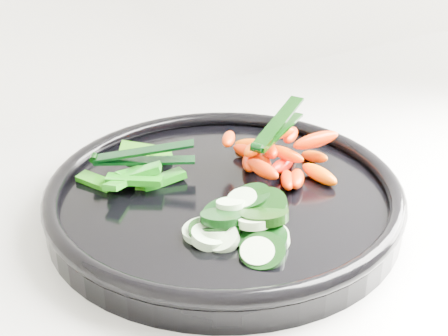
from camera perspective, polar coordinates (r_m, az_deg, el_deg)
veggie_tray at (r=0.66m, az=0.00°, el=-2.65°), size 0.43×0.43×0.04m
cucumber_pile at (r=0.59m, az=1.32°, el=-5.21°), size 0.12×0.13×0.04m
carrot_pile at (r=0.70m, az=4.90°, el=1.09°), size 0.13×0.15×0.05m
pepper_pile at (r=0.69m, az=-7.67°, el=-0.38°), size 0.12×0.10×0.04m
tong_carrot at (r=0.69m, az=4.86°, el=3.69°), size 0.11×0.07×0.02m
tong_pepper at (r=0.68m, az=-7.62°, el=1.09°), size 0.11×0.07×0.02m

